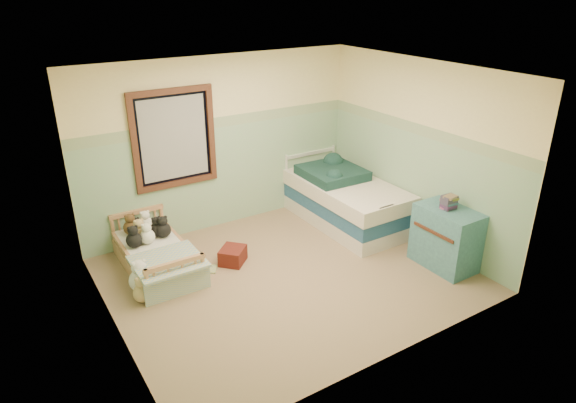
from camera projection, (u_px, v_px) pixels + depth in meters
floor at (288, 276)px, 6.35m from camera, size 4.20×3.60×0.02m
ceiling at (288, 72)px, 5.34m from camera, size 4.20×3.60×0.02m
wall_back at (221, 144)px, 7.24m from camera, size 4.20×0.04×2.50m
wall_front at (397, 246)px, 4.45m from camera, size 4.20×0.04×2.50m
wall_left at (102, 226)px, 4.82m from camera, size 0.04×3.60×2.50m
wall_right at (418, 153)px, 6.87m from camera, size 0.04×3.60×2.50m
wainscot_mint at (223, 177)px, 7.43m from camera, size 4.20×0.01×1.50m
border_strip at (220, 122)px, 7.10m from camera, size 4.20×0.01×0.15m
window_frame at (174, 139)px, 6.78m from camera, size 1.16×0.06×1.36m
window_blinds at (174, 139)px, 6.79m from camera, size 0.92×0.01×1.12m
toddler_bed_frame at (157, 261)px, 6.47m from camera, size 0.74×1.48×0.19m
toddler_mattress at (156, 251)px, 6.41m from camera, size 0.68×1.42×0.12m
patchwork_quilt at (168, 261)px, 6.02m from camera, size 0.80×0.74×0.03m
plush_bed_brown at (131, 228)px, 6.66m from camera, size 0.20×0.20×0.20m
plush_bed_white at (146, 224)px, 6.76m from camera, size 0.20×0.20×0.20m
plush_bed_tan at (140, 233)px, 6.51m from camera, size 0.20×0.20×0.20m
plush_bed_dark at (157, 229)px, 6.63m from camera, size 0.19×0.19×0.19m
plush_floor_cream at (141, 280)px, 5.98m from camera, size 0.28×0.28×0.28m
plush_floor_tan at (143, 293)px, 5.79m from camera, size 0.22×0.22×0.22m
twin_bed_frame at (345, 216)px, 7.69m from camera, size 0.98×1.97×0.22m
twin_boxspring at (346, 203)px, 7.60m from camera, size 0.98×1.97×0.22m
twin_mattress at (347, 189)px, 7.52m from camera, size 1.02×2.01×0.22m
teal_blanket at (332, 173)px, 7.65m from camera, size 0.86×0.91×0.14m
dresser at (446, 238)px, 6.42m from camera, size 0.50×0.80×0.80m
book_stack at (449, 202)px, 6.25m from camera, size 0.18×0.15×0.17m
red_pillow at (233, 255)px, 6.59m from camera, size 0.44×0.44×0.21m
floor_book at (206, 269)px, 6.46m from camera, size 0.33×0.31×0.02m
extra_plush_0 at (164, 230)px, 6.60m from camera, size 0.20×0.20×0.20m
extra_plush_1 at (147, 237)px, 6.43m from camera, size 0.19×0.19×0.19m
extra_plush_2 at (134, 240)px, 6.34m from camera, size 0.20×0.20×0.20m
extra_plush_3 at (136, 228)px, 6.70m from camera, size 0.15×0.15×0.15m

